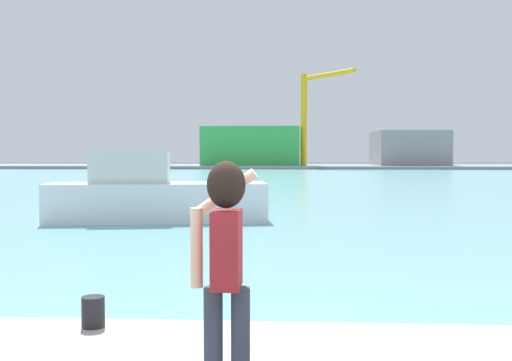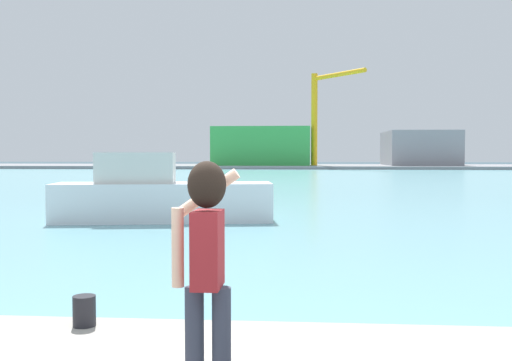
# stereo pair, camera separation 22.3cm
# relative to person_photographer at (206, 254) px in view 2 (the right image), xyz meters

# --- Properties ---
(ground_plane) EXTENTS (220.00, 220.00, 0.00)m
(ground_plane) POSITION_rel_person_photographer_xyz_m (0.06, 49.97, -1.62)
(ground_plane) COLOR #334751
(harbor_water) EXTENTS (140.00, 100.00, 0.02)m
(harbor_water) POSITION_rel_person_photographer_xyz_m (0.06, 51.97, -1.61)
(harbor_water) COLOR #6BA8B2
(harbor_water) RESTS_ON ground_plane
(far_shore_dock) EXTENTS (140.00, 20.00, 0.48)m
(far_shore_dock) POSITION_rel_person_photographer_xyz_m (0.06, 91.97, -1.38)
(far_shore_dock) COLOR gray
(far_shore_dock) RESTS_ON ground_plane
(person_photographer) EXTENTS (0.52, 0.55, 1.74)m
(person_photographer) POSITION_rel_person_photographer_xyz_m (0.00, 0.00, 0.00)
(person_photographer) COLOR #2D3342
(person_photographer) RESTS_ON quay_promenade
(harbor_bollard) EXTENTS (0.24, 0.24, 0.32)m
(harbor_bollard) POSITION_rel_person_photographer_xyz_m (-1.56, 1.66, -0.91)
(harbor_bollard) COLOR black
(harbor_bollard) RESTS_ON quay_promenade
(boat_moored) EXTENTS (7.62, 2.98, 2.37)m
(boat_moored) POSITION_rel_person_photographer_xyz_m (-4.21, 15.44, -0.73)
(boat_moored) COLOR white
(boat_moored) RESTS_ON harbor_water
(warehouse_left) EXTENTS (15.61, 9.81, 6.19)m
(warehouse_left) POSITION_rel_person_photographer_xyz_m (-5.79, 90.70, 1.96)
(warehouse_left) COLOR green
(warehouse_left) RESTS_ON far_shore_dock
(warehouse_right) EXTENTS (10.97, 13.72, 5.54)m
(warehouse_right) POSITION_rel_person_photographer_xyz_m (20.11, 93.51, 1.63)
(warehouse_right) COLOR gray
(warehouse_right) RESTS_ON far_shore_dock
(port_crane) EXTENTS (7.76, 9.87, 14.61)m
(port_crane) POSITION_rel_person_photographer_xyz_m (3.69, 87.85, 7.98)
(port_crane) COLOR yellow
(port_crane) RESTS_ON far_shore_dock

